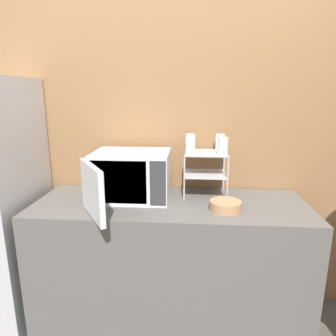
{
  "coord_description": "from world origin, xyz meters",
  "views": [
    {
      "loc": [
        0.12,
        -1.51,
        1.6
      ],
      "look_at": [
        -0.02,
        0.36,
        1.14
      ],
      "focal_mm": 32.0,
      "sensor_mm": 36.0,
      "label": 1
    }
  ],
  "objects": [
    {
      "name": "glass_back_left",
      "position": [
        0.12,
        0.57,
        1.28
      ],
      "size": [
        0.07,
        0.07,
        0.11
      ],
      "color": "silver",
      "rests_on": "dish_rack"
    },
    {
      "name": "counter",
      "position": [
        0.0,
        0.32,
        0.46
      ],
      "size": [
        1.77,
        0.65,
        0.92
      ],
      "color": "#595654",
      "rests_on": "ground_plane"
    },
    {
      "name": "microwave",
      "position": [
        -0.27,
        0.38,
        1.07
      ],
      "size": [
        0.52,
        0.71,
        0.32
      ],
      "color": "silver",
      "rests_on": "counter"
    },
    {
      "name": "glass_front_right",
      "position": [
        0.33,
        0.41,
        1.28
      ],
      "size": [
        0.07,
        0.07,
        0.11
      ],
      "color": "silver",
      "rests_on": "dish_rack"
    },
    {
      "name": "glass_front_left",
      "position": [
        0.12,
        0.41,
        1.28
      ],
      "size": [
        0.07,
        0.07,
        0.11
      ],
      "color": "silver",
      "rests_on": "dish_rack"
    },
    {
      "name": "bowl",
      "position": [
        0.34,
        0.21,
        0.94
      ],
      "size": [
        0.19,
        0.19,
        0.06
      ],
      "color": "#AD7F56",
      "rests_on": "counter"
    },
    {
      "name": "wall_back",
      "position": [
        0.0,
        0.69,
        1.3
      ],
      "size": [
        8.0,
        0.06,
        2.6
      ],
      "color": "olive",
      "rests_on": "ground_plane"
    },
    {
      "name": "glass_back_right",
      "position": [
        0.33,
        0.57,
        1.28
      ],
      "size": [
        0.07,
        0.07,
        0.11
      ],
      "color": "silver",
      "rests_on": "dish_rack"
    },
    {
      "name": "dish_rack",
      "position": [
        0.23,
        0.49,
        1.14
      ],
      "size": [
        0.29,
        0.25,
        0.31
      ],
      "color": "#B2B2B7",
      "rests_on": "counter"
    }
  ]
}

